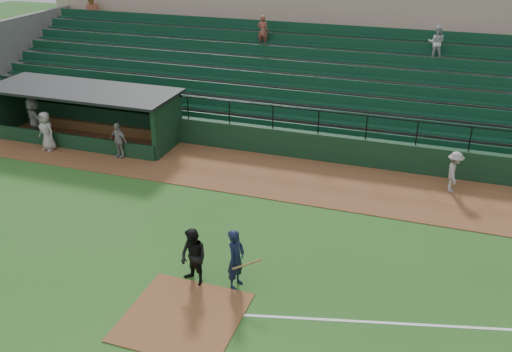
% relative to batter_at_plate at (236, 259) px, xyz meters
% --- Properties ---
extents(ground, '(90.00, 90.00, 0.00)m').
position_rel_batter_at_plate_xyz_m(ground, '(-0.86, -0.72, -0.91)').
color(ground, '#25561B').
rests_on(ground, ground).
extents(warning_track, '(40.00, 4.00, 0.03)m').
position_rel_batter_at_plate_xyz_m(warning_track, '(-0.86, 7.28, -0.89)').
color(warning_track, brown).
rests_on(warning_track, ground).
extents(home_plate_dirt, '(3.00, 3.00, 0.03)m').
position_rel_batter_at_plate_xyz_m(home_plate_dirt, '(-0.86, -1.72, -0.89)').
color(home_plate_dirt, brown).
rests_on(home_plate_dirt, ground).
extents(foul_line, '(17.49, 4.44, 0.01)m').
position_rel_batter_at_plate_xyz_m(foul_line, '(7.14, 0.48, -0.90)').
color(foul_line, white).
rests_on(foul_line, ground).
extents(stadium_structure, '(38.00, 13.08, 6.40)m').
position_rel_batter_at_plate_xyz_m(stadium_structure, '(-0.87, 15.74, 1.39)').
color(stadium_structure, black).
rests_on(stadium_structure, ground).
extents(dugout, '(8.90, 3.20, 2.42)m').
position_rel_batter_at_plate_xyz_m(dugout, '(-10.61, 8.84, 0.42)').
color(dugout, black).
rests_on(dugout, ground).
extents(batter_at_plate, '(1.06, 0.73, 1.82)m').
position_rel_batter_at_plate_xyz_m(batter_at_plate, '(0.00, 0.00, 0.00)').
color(batter_at_plate, black).
rests_on(batter_at_plate, ground).
extents(umpire, '(1.04, 0.94, 1.74)m').
position_rel_batter_at_plate_xyz_m(umpire, '(-1.18, -0.25, -0.04)').
color(umpire, black).
rests_on(umpire, ground).
extents(runner, '(0.64, 1.06, 1.60)m').
position_rel_batter_at_plate_xyz_m(runner, '(5.69, 8.14, -0.08)').
color(runner, gray).
rests_on(runner, warning_track).
extents(dugout_player_a, '(0.99, 0.60, 1.58)m').
position_rel_batter_at_plate_xyz_m(dugout_player_a, '(-7.97, 6.90, -0.09)').
color(dugout_player_a, gray).
rests_on(dugout_player_a, warning_track).
extents(dugout_player_b, '(0.97, 0.75, 1.76)m').
position_rel_batter_at_plate_xyz_m(dugout_player_b, '(-11.45, 6.65, 0.00)').
color(dugout_player_b, '#9C9792').
rests_on(dugout_player_b, warning_track).
extents(dugout_player_c, '(1.85, 1.47, 1.97)m').
position_rel_batter_at_plate_xyz_m(dugout_player_c, '(-12.93, 7.72, 0.10)').
color(dugout_player_c, gray).
rests_on(dugout_player_c, warning_track).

